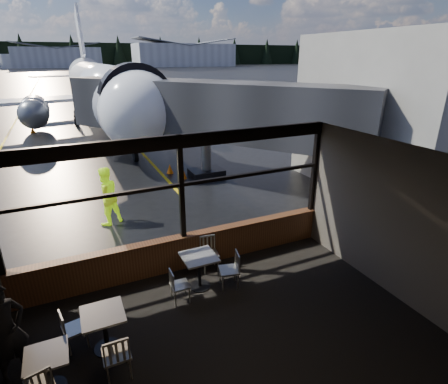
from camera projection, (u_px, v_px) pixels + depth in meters
ground_plane at (63, 73)px, 110.73m from camera, size 520.00×520.00×0.00m
carpet_floor at (236, 348)px, 6.61m from camera, size 8.00×6.00×0.01m
ceiling at (239, 172)px, 5.34m from camera, size 8.00×6.00×0.04m
wall_right at (403, 225)px, 7.53m from camera, size 0.04×6.00×3.50m
window_sill at (184, 252)px, 8.98m from camera, size 8.00×0.28×0.90m
window_header at (179, 141)px, 7.93m from camera, size 8.00×0.18×0.30m
mullion_centre at (181, 189)px, 8.35m from camera, size 0.12×0.12×2.60m
mullion_right at (314, 168)px, 9.89m from camera, size 0.12×0.12×2.60m
window_transom at (181, 185)px, 8.31m from camera, size 8.00×0.10×0.08m
airliner at (98, 56)px, 26.14m from camera, size 28.47×34.11×10.39m
jet_bridge at (223, 128)px, 14.33m from camera, size 8.99×10.99×4.80m
cafe_table_near at (199, 272)px, 8.22m from camera, size 0.77×0.77×0.85m
cafe_table_mid at (105, 331)px, 6.45m from camera, size 0.75×0.75×0.82m
cafe_table_left at (50, 372)px, 5.69m from camera, size 0.66×0.66×0.72m
chair_near_e at (229, 270)px, 8.19m from camera, size 0.61×0.61×0.93m
chair_near_w at (180, 286)px, 7.73m from camera, size 0.46×0.46×0.83m
chair_near_n at (210, 255)px, 8.85m from camera, size 0.56×0.56×0.92m
chair_mid_s at (116, 354)px, 5.88m from camera, size 0.52×0.52×0.94m
chair_mid_w at (75, 329)px, 6.50m from camera, size 0.55×0.55×0.85m
chair_left_s at (39, 384)px, 5.41m from camera, size 0.56×0.56×0.83m
passenger at (7, 333)px, 5.74m from camera, size 0.80×0.75×1.83m
ground_crew at (106, 196)px, 11.21m from camera, size 1.15×1.05×1.92m
cone_nose at (170, 169)px, 16.39m from camera, size 0.32×0.32×0.44m
cone_wing at (32, 129)px, 25.05m from camera, size 0.35×0.35×0.48m
terminal_annex at (398, 113)px, 14.06m from camera, size 5.00×7.00×6.00m
hangar_mid at (58, 56)px, 163.93m from camera, size 38.00×15.00×10.00m
hangar_right at (184, 54)px, 180.98m from camera, size 50.00×20.00×12.00m
fuel_tank_b at (9, 61)px, 154.34m from camera, size 8.00×8.00×6.00m
fuel_tank_c at (34, 61)px, 158.23m from camera, size 8.00×8.00×6.00m
treeline at (57, 54)px, 184.73m from camera, size 360.00×3.00×12.00m
cone_extra at (183, 173)px, 15.66m from camera, size 0.38×0.38×0.53m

